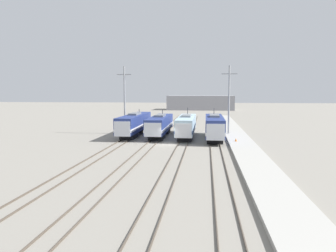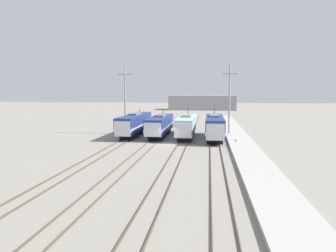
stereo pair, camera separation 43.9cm
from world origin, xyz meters
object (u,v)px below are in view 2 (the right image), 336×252
locomotive_center_left (160,125)px  traffic_cone (236,140)px  locomotive_far_right (214,127)px  locomotive_center_right (186,126)px  catenary_tower_right (229,99)px  catenary_tower_left (125,99)px  locomotive_far_left (135,124)px

locomotive_center_left → traffic_cone: locomotive_center_left is taller
locomotive_far_right → locomotive_center_left: bearing=162.4°
locomotive_center_left → traffic_cone: 15.04m
locomotive_center_right → catenary_tower_right: size_ratio=1.30×
catenary_tower_left → traffic_cone: (20.29, -9.95, -6.13)m
locomotive_far_right → catenary_tower_right: bearing=64.7°
locomotive_center_right → catenary_tower_right: 9.65m
catenary_tower_right → traffic_cone: bearing=-87.0°
locomotive_center_left → traffic_cone: size_ratio=36.34×
locomotive_far_right → catenary_tower_left: (-17.02, 5.85, 4.57)m
catenary_tower_right → traffic_cone: catenary_tower_right is taller
locomotive_center_left → locomotive_center_right: (4.92, -0.78, 0.03)m
locomotive_center_right → locomotive_far_left: bearing=170.3°
catenary_tower_left → locomotive_center_left: bearing=-20.9°
locomotive_far_right → traffic_cone: size_ratio=35.35×
locomotive_center_left → locomotive_far_right: locomotive_far_right is taller
locomotive_far_left → locomotive_center_left: size_ratio=1.13×
locomotive_center_left → catenary_tower_left: 9.00m
locomotive_center_right → locomotive_far_right: bearing=-25.4°
locomotive_center_left → catenary_tower_right: bearing=12.2°
locomotive_far_left → locomotive_far_right: locomotive_far_right is taller
traffic_cone → catenary_tower_right: bearing=93.0°
locomotive_far_left → traffic_cone: (18.04, -8.11, -1.55)m
locomotive_center_left → locomotive_center_right: locomotive_center_right is taller
locomotive_center_right → catenary_tower_right: (7.68, 3.51, 4.66)m
locomotive_far_left → traffic_cone: size_ratio=41.12×
locomotive_center_left → locomotive_center_right: 4.98m
catenary_tower_right → traffic_cone: (0.51, -9.95, -6.13)m
catenary_tower_left → catenary_tower_right: bearing=0.0°
catenary_tower_left → locomotive_far_left: bearing=-39.2°
locomotive_center_right → traffic_cone: (8.20, -6.44, -1.47)m
locomotive_far_right → traffic_cone: locomotive_far_right is taller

